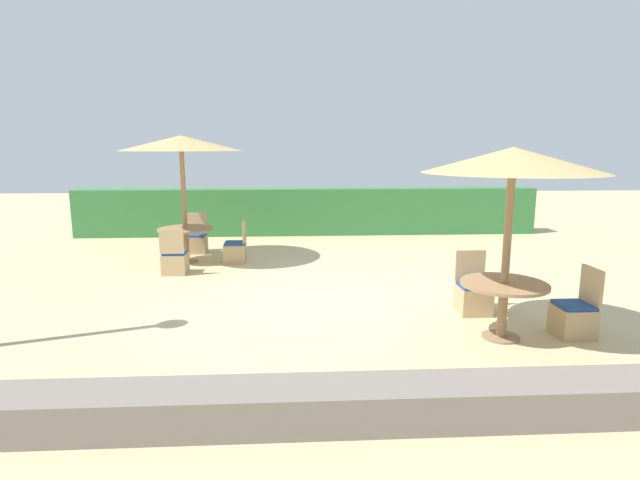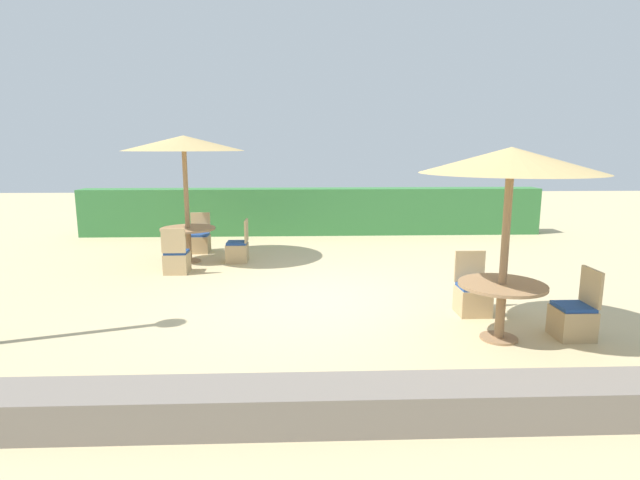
% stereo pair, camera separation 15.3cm
% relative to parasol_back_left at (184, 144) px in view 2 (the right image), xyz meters
% --- Properties ---
extents(ground_plane, '(40.00, 40.00, 0.00)m').
position_rel_parasol_back_left_xyz_m(ground_plane, '(2.78, -2.93, -2.54)').
color(ground_plane, '#C6B284').
extents(hedge_row, '(13.00, 0.70, 1.32)m').
position_rel_parasol_back_left_xyz_m(hedge_row, '(2.78, 3.43, -1.88)').
color(hedge_row, '#387A3D').
rests_on(hedge_row, ground_plane).
extents(stone_border, '(10.00, 0.56, 0.37)m').
position_rel_parasol_back_left_xyz_m(stone_border, '(2.78, -6.62, -2.35)').
color(stone_border, slate).
rests_on(stone_border, ground_plane).
extents(parasol_back_left, '(2.56, 2.56, 2.72)m').
position_rel_parasol_back_left_xyz_m(parasol_back_left, '(0.00, 0.00, 0.00)').
color(parasol_back_left, '#93704C').
rests_on(parasol_back_left, ground_plane).
extents(round_table_back_left, '(1.17, 1.17, 0.75)m').
position_rel_parasol_back_left_xyz_m(round_table_back_left, '(-0.00, -0.00, -1.93)').
color(round_table_back_left, '#93704C').
rests_on(round_table_back_left, ground_plane).
extents(patio_chair_back_left_south, '(0.46, 0.46, 0.93)m').
position_rel_parasol_back_left_xyz_m(patio_chair_back_left_south, '(-0.02, -1.01, -2.28)').
color(patio_chair_back_left_south, tan).
rests_on(patio_chair_back_left_south, ground_plane).
extents(patio_chair_back_left_north, '(0.46, 0.46, 0.93)m').
position_rel_parasol_back_left_xyz_m(patio_chair_back_left_north, '(0.04, 1.01, -2.28)').
color(patio_chair_back_left_north, tan).
rests_on(patio_chair_back_left_north, ground_plane).
extents(patio_chair_back_left_east, '(0.46, 0.46, 0.93)m').
position_rel_parasol_back_left_xyz_m(patio_chair_back_left_east, '(1.07, -0.06, -2.28)').
color(patio_chair_back_left_east, tan).
rests_on(patio_chair_back_left_east, ground_plane).
extents(parasol_front_right, '(2.23, 2.23, 2.48)m').
position_rel_parasol_back_left_xyz_m(parasol_front_right, '(5.03, -4.68, -0.24)').
color(parasol_front_right, '#93704C').
rests_on(parasol_front_right, ground_plane).
extents(round_table_front_right, '(1.11, 1.11, 0.75)m').
position_rel_parasol_back_left_xyz_m(round_table_front_right, '(5.03, -4.68, -1.94)').
color(round_table_front_right, '#93704C').
rests_on(round_table_front_right, ground_plane).
extents(patio_chair_front_right_east, '(0.46, 0.46, 0.93)m').
position_rel_parasol_back_left_xyz_m(patio_chair_front_right_east, '(6.03, -4.66, -2.28)').
color(patio_chair_front_right_east, tan).
rests_on(patio_chair_front_right_east, ground_plane).
extents(patio_chair_front_right_north, '(0.46, 0.46, 0.93)m').
position_rel_parasol_back_left_xyz_m(patio_chair_front_right_north, '(5.02, -3.66, -2.28)').
color(patio_chair_front_right_north, tan).
rests_on(patio_chair_front_right_north, ground_plane).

